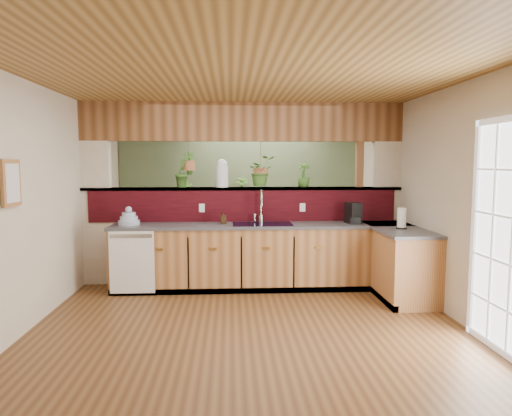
{
  "coord_description": "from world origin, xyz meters",
  "views": [
    {
      "loc": [
        -0.19,
        -5.26,
        1.74
      ],
      "look_at": [
        0.14,
        0.7,
        1.15
      ],
      "focal_mm": 32.0,
      "sensor_mm": 36.0,
      "label": 1
    }
  ],
  "objects": [
    {
      "name": "header_beam",
      "position": [
        0.0,
        1.35,
        2.33
      ],
      "size": [
        4.6,
        0.15,
        0.55
      ],
      "primitive_type": "cube",
      "color": "brown",
      "rests_on": "ground"
    },
    {
      "name": "dishwasher",
      "position": [
        -1.48,
        0.66,
        0.46
      ],
      "size": [
        0.58,
        0.03,
        0.82
      ],
      "color": "white",
      "rests_on": "ground"
    },
    {
      "name": "shelf_plant_a",
      "position": [
        -0.99,
        3.25,
        1.2
      ],
      "size": [
        0.29,
        0.25,
        0.46
      ],
      "primitive_type": "imported",
      "rotation": [
        0.0,
        0.0,
        0.42
      ],
      "color": "#356021",
      "rests_on": "shelving_console"
    },
    {
      "name": "framed_print",
      "position": [
        -2.27,
        -0.8,
        1.55
      ],
      "size": [
        0.04,
        0.35,
        0.45
      ],
      "color": "#986134",
      "rests_on": "wall_left"
    },
    {
      "name": "hanging_plant_a",
      "position": [
        -0.78,
        1.35,
        1.85
      ],
      "size": [
        0.2,
        0.16,
        0.46
      ],
      "color": "brown",
      "rests_on": "header_beam"
    },
    {
      "name": "navy_sink",
      "position": [
        0.25,
        0.98,
        0.82
      ],
      "size": [
        0.82,
        0.5,
        0.18
      ],
      "color": "black",
      "rests_on": "countertop"
    },
    {
      "name": "hanging_plant_b",
      "position": [
        0.25,
        1.35,
        1.81
      ],
      "size": [
        0.49,
        0.46,
        0.56
      ],
      "color": "brown",
      "rests_on": "header_beam"
    },
    {
      "name": "ledge_plant_left",
      "position": [
        -0.87,
        1.35,
        1.61
      ],
      "size": [
        0.28,
        0.24,
        0.43
      ],
      "primitive_type": "imported",
      "rotation": [
        0.0,
        0.0,
        0.24
      ],
      "color": "#356021",
      "rests_on": "pass_through_ledge"
    },
    {
      "name": "glass_jar",
      "position": [
        -0.31,
        1.35,
        1.59
      ],
      "size": [
        0.18,
        0.18,
        0.41
      ],
      "color": "silver",
      "rests_on": "pass_through_ledge"
    },
    {
      "name": "ledge_plant_right",
      "position": [
        0.87,
        1.35,
        1.57
      ],
      "size": [
        0.25,
        0.25,
        0.35
      ],
      "primitive_type": "imported",
      "rotation": [
        0.0,
        0.0,
        -0.29
      ],
      "color": "#356021",
      "rests_on": "pass_through_ledge"
    },
    {
      "name": "countertop",
      "position": [
        0.84,
        0.87,
        0.45
      ],
      "size": [
        4.14,
        1.52,
        0.9
      ],
      "color": "#986134",
      "rests_on": "ground"
    },
    {
      "name": "pass_through_ledge",
      "position": [
        0.0,
        1.35,
        1.37
      ],
      "size": [
        4.6,
        0.21,
        0.04
      ],
      "primitive_type": "cube",
      "color": "brown",
      "rests_on": "ground"
    },
    {
      "name": "sage_backwall",
      "position": [
        0.0,
        3.48,
        1.3
      ],
      "size": [
        4.55,
        0.02,
        2.55
      ],
      "primitive_type": "cube",
      "color": "#536645",
      "rests_on": "ground"
    },
    {
      "name": "pass_through_partition",
      "position": [
        0.03,
        1.35,
        1.19
      ],
      "size": [
        4.6,
        0.21,
        2.6
      ],
      "color": "beige",
      "rests_on": "ground"
    },
    {
      "name": "soap_dispenser",
      "position": [
        -0.29,
        1.02,
        0.99
      ],
      "size": [
        0.09,
        0.09,
        0.17
      ],
      "primitive_type": "imported",
      "rotation": [
        0.0,
        0.0,
        0.12
      ],
      "color": "#362413",
      "rests_on": "countertop"
    },
    {
      "name": "ground",
      "position": [
        0.0,
        0.0,
        0.0
      ],
      "size": [
        4.6,
        7.0,
        0.01
      ],
      "primitive_type": "cube",
      "color": "brown",
      "rests_on": "ground"
    },
    {
      "name": "wall_left",
      "position": [
        -2.3,
        0.0,
        1.3
      ],
      "size": [
        0.02,
        7.0,
        2.6
      ],
      "primitive_type": "cube",
      "color": "beige",
      "rests_on": "ground"
    },
    {
      "name": "paper_towel",
      "position": [
        2.0,
        0.43,
        1.03
      ],
      "size": [
        0.13,
        0.13,
        0.29
      ],
      "color": "black",
      "rests_on": "countertop"
    },
    {
      "name": "shelf_plant_b",
      "position": [
        0.02,
        3.25,
        1.23
      ],
      "size": [
        0.3,
        0.3,
        0.51
      ],
      "primitive_type": "imported",
      "rotation": [
        0.0,
        0.0,
        -0.07
      ],
      "color": "#356021",
      "rests_on": "shelving_console"
    },
    {
      "name": "wall_front",
      "position": [
        0.0,
        -3.5,
        1.3
      ],
      "size": [
        4.6,
        0.02,
        2.6
      ],
      "primitive_type": "cube",
      "color": "beige",
      "rests_on": "ground"
    },
    {
      "name": "dish_stack",
      "position": [
        -1.57,
        0.99,
        0.98
      ],
      "size": [
        0.29,
        0.29,
        0.25
      ],
      "color": "#A5B6D5",
      "rests_on": "countertop"
    },
    {
      "name": "floor_plant",
      "position": [
        1.02,
        2.24,
        0.36
      ],
      "size": [
        0.79,
        0.73,
        0.72
      ],
      "primitive_type": "imported",
      "rotation": [
        0.0,
        0.0,
        0.29
      ],
      "color": "#356021",
      "rests_on": "ground"
    },
    {
      "name": "french_door",
      "position": [
        2.27,
        -1.3,
        1.05
      ],
      "size": [
        0.06,
        1.02,
        2.16
      ],
      "primitive_type": "cube",
      "color": "white",
      "rests_on": "ground"
    },
    {
      "name": "wall_back",
      "position": [
        0.0,
        3.5,
        1.3
      ],
      "size": [
        4.6,
        0.02,
        2.6
      ],
      "primitive_type": "cube",
      "color": "beige",
      "rests_on": "ground"
    },
    {
      "name": "coffee_maker",
      "position": [
        1.52,
        0.96,
        1.03
      ],
      "size": [
        0.16,
        0.26,
        0.29
      ],
      "rotation": [
        0.0,
        0.0,
        0.18
      ],
      "color": "black",
      "rests_on": "countertop"
    },
    {
      "name": "shelving_console",
      "position": [
        -0.53,
        3.25,
        0.5
      ],
      "size": [
        1.45,
        0.54,
        0.94
      ],
      "primitive_type": "cube",
      "rotation": [
        0.0,
        0.0,
        -0.12
      ],
      "color": "black",
      "rests_on": "ground"
    },
    {
      "name": "ceiling",
      "position": [
        0.0,
        0.0,
        2.6
      ],
      "size": [
        4.6,
        7.0,
        0.01
      ],
      "primitive_type": "cube",
      "color": "brown",
      "rests_on": "ground"
    },
    {
      "name": "wall_right",
      "position": [
        2.3,
        0.0,
        1.3
      ],
      "size": [
        0.02,
        7.0,
        2.6
      ],
      "primitive_type": "cube",
      "color": "beige",
      "rests_on": "ground"
    },
    {
      "name": "faucet",
      "position": [
        0.24,
        1.13,
        1.15
      ],
      "size": [
        0.2,
        0.21,
        0.47
      ],
      "color": "#B7B7B2",
      "rests_on": "countertop"
    }
  ]
}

